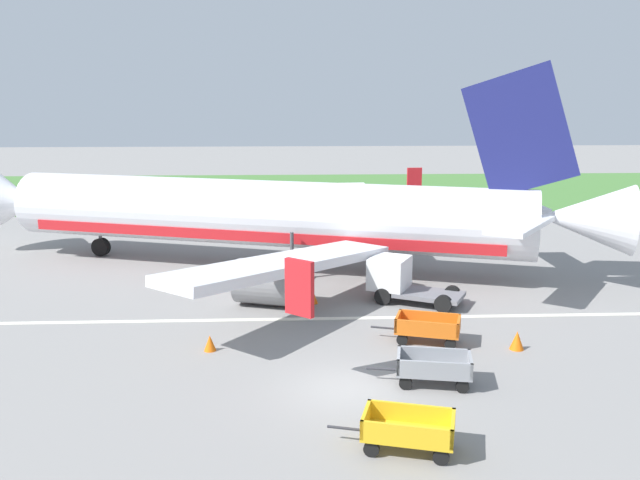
# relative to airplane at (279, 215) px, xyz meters

# --- Properties ---
(ground_plane) EXTENTS (220.00, 220.00, 0.00)m
(ground_plane) POSITION_rel_airplane_xyz_m (2.45, -16.36, -3.05)
(ground_plane) COLOR gray
(grass_strip) EXTENTS (220.00, 28.00, 0.06)m
(grass_strip) POSITION_rel_airplane_xyz_m (2.45, 31.55, -3.02)
(grass_strip) COLOR #477A38
(grass_strip) RESTS_ON ground
(apron_stripe) EXTENTS (120.00, 0.36, 0.01)m
(apron_stripe) POSITION_rel_airplane_xyz_m (2.45, -9.04, -3.05)
(apron_stripe) COLOR silver
(apron_stripe) RESTS_ON ground
(airplane) EXTENTS (36.80, 29.90, 11.34)m
(airplane) POSITION_rel_airplane_xyz_m (0.00, 0.00, 0.00)
(airplane) COLOR silver
(airplane) RESTS_ON ground
(baggage_cart_nearest) EXTENTS (3.62, 2.03, 1.07)m
(baggage_cart_nearest) POSITION_rel_airplane_xyz_m (3.84, -20.37, -2.45)
(baggage_cart_nearest) COLOR gold
(baggage_cart_nearest) RESTS_ON ground
(baggage_cart_second_in_row) EXTENTS (3.63, 1.84, 1.07)m
(baggage_cart_second_in_row) POSITION_rel_airplane_xyz_m (5.47, -16.07, -2.45)
(baggage_cart_second_in_row) COLOR gray
(baggage_cart_second_in_row) RESTS_ON ground
(baggage_cart_third_in_row) EXTENTS (3.61, 2.08, 1.07)m
(baggage_cart_third_in_row) POSITION_rel_airplane_xyz_m (6.07, -12.10, -2.45)
(baggage_cart_third_in_row) COLOR orange
(baggage_cart_third_in_row) RESTS_ON ground
(service_truck_beside_carts) EXTENTS (4.76, 3.68, 2.10)m
(service_truck_beside_carts) POSITION_rel_airplane_xyz_m (5.82, -6.55, -1.95)
(service_truck_beside_carts) COLOR slate
(service_truck_beside_carts) RESTS_ON ground
(traffic_cone_near_plane) EXTENTS (0.52, 0.52, 0.68)m
(traffic_cone_near_plane) POSITION_rel_airplane_xyz_m (1.67, -6.75, -2.71)
(traffic_cone_near_plane) COLOR orange
(traffic_cone_near_plane) RESTS_ON ground
(traffic_cone_mid_apron) EXTENTS (0.56, 0.56, 0.73)m
(traffic_cone_mid_apron) POSITION_rel_airplane_xyz_m (9.40, -13.03, -2.69)
(traffic_cone_mid_apron) COLOR orange
(traffic_cone_mid_apron) RESTS_ON ground
(traffic_cone_by_carts) EXTENTS (0.47, 0.47, 0.62)m
(traffic_cone_by_carts) POSITION_rel_airplane_xyz_m (-2.50, -12.62, -2.74)
(traffic_cone_by_carts) COLOR orange
(traffic_cone_by_carts) RESTS_ON ground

